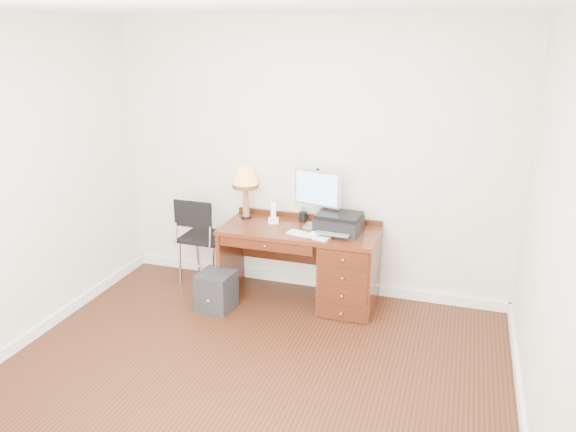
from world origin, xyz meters
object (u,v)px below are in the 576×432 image
(chair, at_px, (201,233))
(leg_lamp, at_px, (245,180))
(phone, at_px, (273,217))
(equipment_box, at_px, (216,291))
(desk, at_px, (332,265))
(printer, at_px, (339,223))
(monitor, at_px, (317,191))

(chair, bearing_deg, leg_lamp, 15.26)
(phone, distance_m, chair, 0.81)
(chair, distance_m, equipment_box, 0.71)
(desk, bearing_deg, equipment_box, -156.85)
(equipment_box, bearing_deg, printer, 26.76)
(printer, bearing_deg, chair, -175.95)
(monitor, relative_size, phone, 2.65)
(equipment_box, bearing_deg, leg_lamp, 85.14)
(desk, relative_size, chair, 1.57)
(phone, bearing_deg, desk, -26.23)
(printer, relative_size, leg_lamp, 0.82)
(desk, height_order, printer, printer)
(monitor, xyz_separation_m, equipment_box, (-0.83, -0.57, -0.91))
(printer, bearing_deg, desk, -164.15)
(monitor, relative_size, equipment_box, 1.47)
(printer, distance_m, chair, 1.47)
(desk, bearing_deg, chair, 179.06)
(chair, bearing_deg, monitor, 6.27)
(printer, height_order, leg_lamp, leg_lamp)
(desk, relative_size, phone, 7.24)
(phone, height_order, chair, phone)
(monitor, bearing_deg, chair, -161.58)
(leg_lamp, xyz_separation_m, chair, (-0.46, -0.12, -0.56))
(desk, bearing_deg, phone, 172.50)
(printer, relative_size, phone, 2.12)
(desk, distance_m, chair, 1.40)
(leg_lamp, bearing_deg, monitor, -0.69)
(printer, distance_m, equipment_box, 1.34)
(chair, bearing_deg, printer, 0.67)
(monitor, bearing_deg, leg_lamp, -167.40)
(monitor, height_order, leg_lamp, monitor)
(chair, bearing_deg, phone, 5.47)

